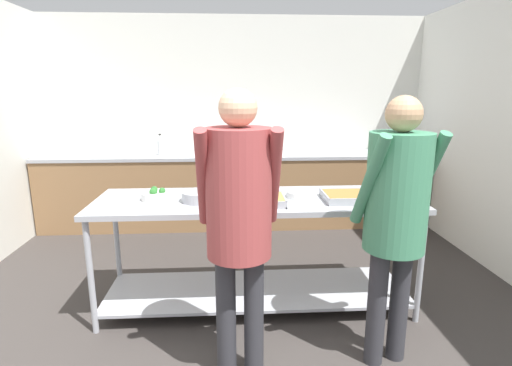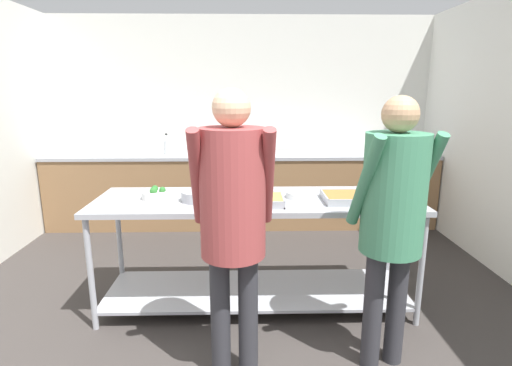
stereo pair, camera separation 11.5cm
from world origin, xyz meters
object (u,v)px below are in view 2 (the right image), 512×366
broccoli_bowl (156,194)px  water_bottle (167,145)px  guest_serving_right (233,208)px  sauce_pan (199,195)px  plate_stack (301,195)px  serving_tray_roast (348,198)px  guest_serving_left (393,208)px  serving_tray_vegetables (256,200)px

broccoli_bowl → water_bottle: water_bottle is taller
broccoli_bowl → guest_serving_right: size_ratio=0.12×
sauce_pan → water_bottle: size_ratio=1.54×
plate_stack → serving_tray_roast: serving_tray_roast is taller
broccoli_bowl → sauce_pan: size_ratio=0.52×
serving_tray_roast → guest_serving_left: bearing=-81.9°
broccoli_bowl → serving_tray_vegetables: size_ratio=0.52×
broccoli_bowl → serving_tray_vegetables: (0.78, -0.16, -0.01)m
serving_tray_vegetables → guest_serving_right: (-0.15, -0.68, 0.15)m
broccoli_bowl → sauce_pan: broccoli_bowl is taller
guest_serving_left → guest_serving_right: guest_serving_right is taller
serving_tray_roast → serving_tray_vegetables: bearing=-175.1°
guest_serving_left → water_bottle: guest_serving_left is taller
plate_stack → guest_serving_right: 1.00m
serving_tray_vegetables → guest_serving_left: (0.79, -0.60, 0.12)m
sauce_pan → broccoli_bowl: bearing=169.2°
serving_tray_vegetables → serving_tray_roast: 0.70m
broccoli_bowl → serving_tray_roast: (1.48, -0.10, -0.01)m
plate_stack → water_bottle: bearing=125.9°
serving_tray_vegetables → guest_serving_left: guest_serving_left is taller
serving_tray_vegetables → guest_serving_right: bearing=-102.4°
broccoli_bowl → water_bottle: (-0.29, 1.98, 0.12)m
sauce_pan → serving_tray_roast: (1.13, -0.03, -0.02)m
serving_tray_vegetables → plate_stack: (0.36, 0.17, -0.00)m
plate_stack → guest_serving_left: size_ratio=0.14×
serving_tray_roast → water_bottle: (-1.77, 2.07, 0.13)m
plate_stack → water_bottle: (-1.43, 1.97, 0.13)m
broccoli_bowl → water_bottle: bearing=98.5°
guest_serving_right → serving_tray_roast: bearing=41.2°
serving_tray_roast → water_bottle: bearing=130.5°
broccoli_bowl → water_bottle: 2.00m
serving_tray_vegetables → guest_serving_left: bearing=-37.3°
broccoli_bowl → guest_serving_right: bearing=-53.3°
guest_serving_right → guest_serving_left: bearing=4.8°
water_bottle → serving_tray_vegetables: bearing=-63.3°
broccoli_bowl → plate_stack: size_ratio=0.87×
guest_serving_left → water_bottle: (-1.86, 2.74, 0.01)m
serving_tray_roast → guest_serving_right: bearing=-138.8°
serving_tray_vegetables → serving_tray_roast: same height
plate_stack → guest_serving_left: 0.89m
guest_serving_left → water_bottle: bearing=124.2°
serving_tray_roast → plate_stack: bearing=162.9°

